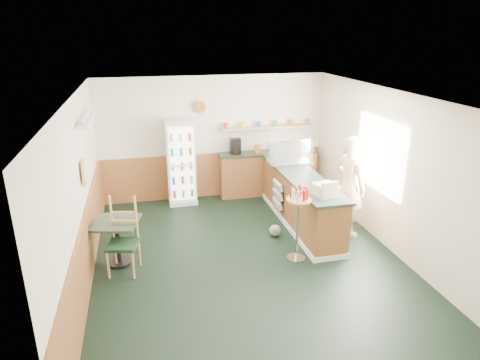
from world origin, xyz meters
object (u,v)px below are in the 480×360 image
object	(u,v)px
cash_register	(326,190)
shopkeeper	(349,186)
condiment_stand	(298,212)
cafe_table	(117,234)
display_case	(290,153)
drinks_fridge	(181,162)
cafe_chair	(122,233)

from	to	relation	value
cash_register	shopkeeper	size ratio (longest dim) A/B	0.19
condiment_stand	cafe_table	distance (m)	2.92
cash_register	cafe_table	xyz separation A→B (m)	(-3.40, 0.33, -0.58)
shopkeeper	condiment_stand	distance (m)	1.43
display_case	shopkeeper	size ratio (longest dim) A/B	0.46
shopkeeper	cash_register	bearing A→B (deg)	106.01
drinks_fridge	shopkeeper	world-z (taller)	shopkeeper
cash_register	shopkeeper	distance (m)	0.88
cafe_table	drinks_fridge	bearing A→B (deg)	61.97
cash_register	cafe_chair	world-z (taller)	cafe_chair
condiment_stand	cafe_table	bearing A→B (deg)	169.76
display_case	cafe_table	distance (m)	3.77
shopkeeper	condiment_stand	bearing A→B (deg)	99.45
display_case	shopkeeper	xyz separation A→B (m)	(0.70, -1.28, -0.32)
condiment_stand	drinks_fridge	bearing A→B (deg)	118.29
drinks_fridge	cafe_chair	distance (m)	2.88
drinks_fridge	display_case	xyz separation A→B (m)	(2.12, -0.95, 0.34)
drinks_fridge	cash_register	bearing A→B (deg)	-52.27
display_case	cash_register	world-z (taller)	display_case
cash_register	cafe_chair	size ratio (longest dim) A/B	0.30
cafe_chair	display_case	bearing A→B (deg)	40.39
cafe_table	cafe_chair	distance (m)	0.23
display_case	cash_register	bearing A→B (deg)	-90.00
condiment_stand	cafe_chair	world-z (taller)	condiment_stand
shopkeeper	cafe_chair	size ratio (longest dim) A/B	1.54
drinks_fridge	cafe_chair	world-z (taller)	drinks_fridge
condiment_stand	cafe_table	world-z (taller)	condiment_stand
condiment_stand	cafe_table	xyz separation A→B (m)	(-2.86, 0.52, -0.31)
drinks_fridge	display_case	bearing A→B (deg)	-24.25
display_case	condiment_stand	size ratio (longest dim) A/B	0.69
drinks_fridge	shopkeeper	distance (m)	3.59
drinks_fridge	cash_register	xyz separation A→B (m)	(2.12, -2.74, 0.20)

